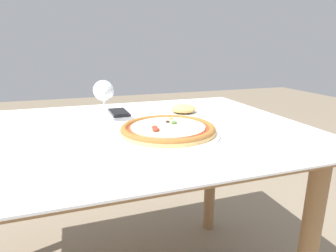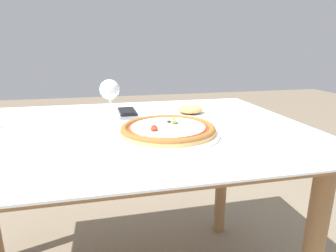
% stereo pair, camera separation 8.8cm
% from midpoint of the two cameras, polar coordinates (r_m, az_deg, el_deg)
% --- Properties ---
extents(dining_table, '(1.35, 0.90, 0.73)m').
position_cam_midpoint_polar(dining_table, '(1.00, -14.07, -5.77)').
color(dining_table, '#997047').
rests_on(dining_table, ground_plane).
extents(pizza_plate, '(0.33, 0.33, 0.04)m').
position_cam_midpoint_polar(pizza_plate, '(0.88, -2.85, -0.85)').
color(pizza_plate, white).
rests_on(pizza_plate, dining_table).
extents(wine_glass_far_left, '(0.07, 0.07, 0.16)m').
position_cam_midpoint_polar(wine_glass_far_left, '(1.05, -15.42, 6.66)').
color(wine_glass_far_left, silver).
rests_on(wine_glass_far_left, dining_table).
extents(cell_phone, '(0.08, 0.15, 0.01)m').
position_cam_midpoint_polar(cell_phone, '(1.20, -12.06, 2.72)').
color(cell_phone, '#232328').
rests_on(cell_phone, dining_table).
extents(side_plate, '(0.17, 0.17, 0.04)m').
position_cam_midpoint_polar(side_plate, '(1.14, 0.94, 3.04)').
color(side_plate, white).
rests_on(side_plate, dining_table).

